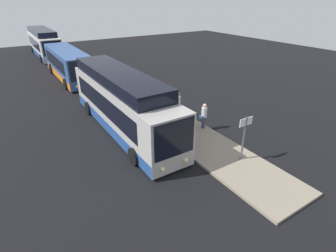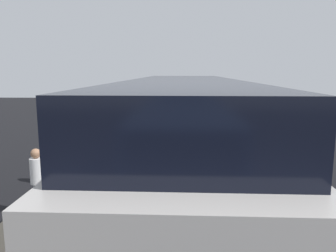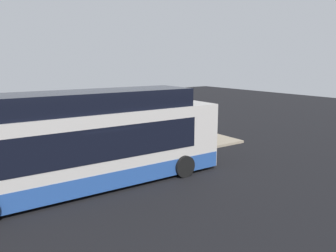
% 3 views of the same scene
% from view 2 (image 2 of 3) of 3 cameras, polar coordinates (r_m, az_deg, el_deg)
% --- Properties ---
extents(ground, '(80.00, 80.00, 0.00)m').
position_cam_2_polar(ground, '(9.70, 2.85, -14.99)').
color(ground, black).
extents(platform, '(20.00, 3.16, 0.15)m').
position_cam_2_polar(platform, '(10.17, -15.92, -13.72)').
color(platform, gray).
rests_on(platform, ground).
extents(bus_lead, '(12.06, 2.79, 3.85)m').
position_cam_2_polar(bus_lead, '(8.23, 2.68, -6.55)').
color(bus_lead, '#B2ADA8').
rests_on(bus_lead, ground).
extents(passenger_boarding, '(0.51, 0.51, 1.63)m').
position_cam_2_polar(passenger_boarding, '(11.11, -13.66, -6.45)').
color(passenger_boarding, '#6B604C').
rests_on(passenger_boarding, platform).
extents(passenger_waiting, '(0.44, 0.44, 1.81)m').
position_cam_2_polar(passenger_waiting, '(9.79, -21.80, -8.32)').
color(passenger_waiting, gray).
rests_on(passenger_waiting, platform).
extents(passenger_with_bags, '(0.40, 0.56, 1.70)m').
position_cam_2_polar(passenger_with_bags, '(12.13, -18.38, -5.06)').
color(passenger_with_bags, '#4C476B').
rests_on(passenger_with_bags, platform).
extents(suitcase, '(0.41, 0.25, 0.93)m').
position_cam_2_polar(suitcase, '(11.51, -16.06, -8.71)').
color(suitcase, '#334C7F').
rests_on(suitcase, platform).
extents(sign_post, '(0.10, 0.87, 2.48)m').
position_cam_2_polar(sign_post, '(15.52, -10.99, 0.96)').
color(sign_post, '#4C4C51').
rests_on(sign_post, platform).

